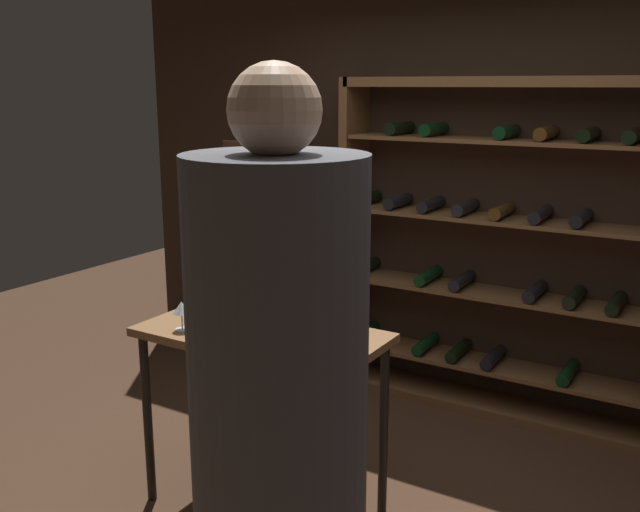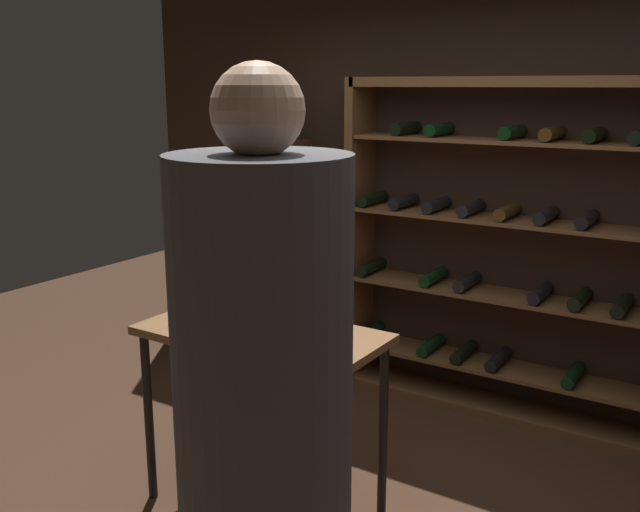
{
  "view_description": "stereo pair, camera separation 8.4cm",
  "coord_description": "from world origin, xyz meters",
  "views": [
    {
      "loc": [
        1.48,
        -2.55,
        2.03
      ],
      "look_at": [
        -0.2,
        0.2,
        1.26
      ],
      "focal_mm": 40.15,
      "sensor_mm": 36.0,
      "label": 1
    },
    {
      "loc": [
        1.55,
        -2.51,
        2.03
      ],
      "look_at": [
        -0.2,
        0.2,
        1.26
      ],
      "focal_mm": 40.15,
      "sensor_mm": 36.0,
      "label": 2
    }
  ],
  "objects": [
    {
      "name": "person_bystander_red_print",
      "position": [
        0.51,
        -1.16,
        1.16
      ],
      "size": [
        0.46,
        0.46,
        2.09
      ],
      "rotation": [
        0.0,
        0.0,
        2.57
      ],
      "color": "black",
      "rests_on": "ground"
    },
    {
      "name": "back_wall",
      "position": [
        0.0,
        1.84,
        1.39
      ],
      "size": [
        5.41,
        0.1,
        2.77
      ],
      "primitive_type": "cube",
      "color": "#332319",
      "rests_on": "ground"
    },
    {
      "name": "wine_glass_stemmed_left",
      "position": [
        -0.72,
        -0.18,
        1.02
      ],
      "size": [
        0.08,
        0.08,
        0.14
      ],
      "color": "silver",
      "rests_on": "tasting_table"
    },
    {
      "name": "tasting_table",
      "position": [
        -0.39,
        0.0,
        0.8
      ],
      "size": [
        1.14,
        0.6,
        0.91
      ],
      "color": "brown",
      "rests_on": "ground"
    },
    {
      "name": "wine_bottle_green_slim",
      "position": [
        -0.39,
        -0.09,
        1.04
      ],
      "size": [
        0.08,
        0.08,
        0.35
      ],
      "color": "black",
      "rests_on": "tasting_table"
    },
    {
      "name": "wine_bottle_amber_reserve",
      "position": [
        -0.39,
        0.16,
        1.04
      ],
      "size": [
        0.08,
        0.08,
        0.36
      ],
      "color": "#4C3314",
      "rests_on": "tasting_table"
    },
    {
      "name": "wine_rack",
      "position": [
        0.33,
        1.63,
        1.04
      ],
      "size": [
        2.32,
        0.32,
        2.08
      ],
      "color": "brown",
      "rests_on": "ground"
    },
    {
      "name": "wine_glass_stemmed_center",
      "position": [
        -0.08,
        -0.03,
        1.02
      ],
      "size": [
        0.07,
        0.07,
        0.15
      ],
      "color": "silver",
      "rests_on": "tasting_table"
    },
    {
      "name": "wine_bottle_black_capsule",
      "position": [
        -0.61,
        -0.2,
        1.05
      ],
      "size": [
        0.07,
        0.07,
        0.37
      ],
      "color": "#4C3314",
      "rests_on": "tasting_table"
    },
    {
      "name": "display_cabinet",
      "position": [
        -1.41,
        1.46,
        0.83
      ],
      "size": [
        0.44,
        0.36,
        1.66
      ],
      "primitive_type": "cube",
      "color": "#4C2D1E",
      "rests_on": "ground"
    }
  ]
}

